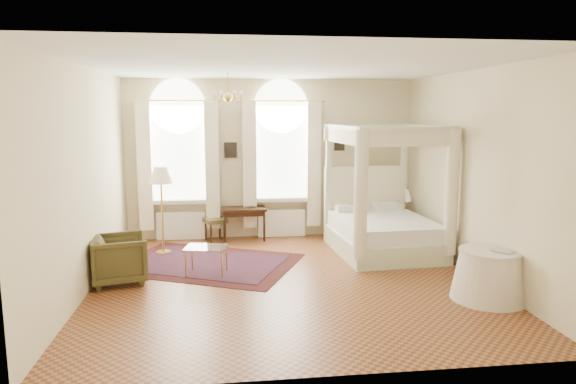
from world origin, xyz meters
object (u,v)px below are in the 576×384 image
writing_desk (244,212)px  stool (215,222)px  canopy_bed (384,224)px  coffee_table (206,249)px  armchair (119,259)px  floor_lamp (161,180)px  nightstand (398,222)px  side_table (489,275)px

writing_desk → stool: 0.62m
canopy_bed → coffee_table: size_ratio=3.18×
canopy_bed → armchair: (-4.59, -1.16, -0.17)m
coffee_table → floor_lamp: 1.90m
nightstand → stool: 3.89m
writing_desk → armchair: 3.19m
canopy_bed → coffee_table: 3.39m
side_table → canopy_bed: bearing=106.1°
stool → coffee_table: 2.19m
stool → canopy_bed: bearing=-22.0°
coffee_table → nightstand: bearing=28.8°
nightstand → stool: bearing=-179.7°
nightstand → side_table: side_table is taller
canopy_bed → side_table: 2.66m
canopy_bed → armchair: 4.74m
canopy_bed → writing_desk: bearing=153.2°
writing_desk → side_table: bearing=-49.4°
floor_lamp → side_table: size_ratio=1.56×
nightstand → writing_desk: 3.32m
floor_lamp → canopy_bed: bearing=-6.7°
writing_desk → coffee_table: writing_desk is taller
canopy_bed → coffee_table: canopy_bed is taller
floor_lamp → side_table: bearing=-32.0°
coffee_table → side_table: side_table is taller
side_table → nightstand: bearing=90.0°
nightstand → armchair: armchair is taller
floor_lamp → side_table: (4.85, -3.04, -1.04)m
writing_desk → stool: writing_desk is taller
coffee_table → side_table: (4.00, -1.64, -0.06)m
nightstand → side_table: (0.00, -3.85, 0.07)m
stool → floor_lamp: bearing=-140.5°
armchair → side_table: size_ratio=0.78×
stool → floor_lamp: floor_lamp is taller
canopy_bed → nightstand: canopy_bed is taller
canopy_bed → writing_desk: (-2.57, 1.29, 0.04)m
nightstand → side_table: bearing=-90.0°
nightstand → writing_desk: size_ratio=0.61×
coffee_table → side_table: bearing=-22.3°
stool → armchair: (-1.44, -2.44, -0.02)m
writing_desk → floor_lamp: bearing=-152.4°
armchair → side_table: armchair is taller
canopy_bed → side_table: canopy_bed is taller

